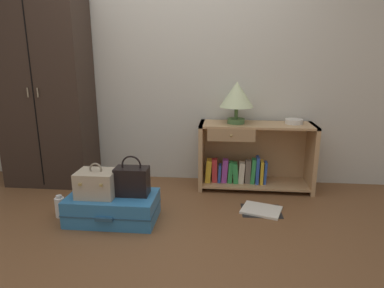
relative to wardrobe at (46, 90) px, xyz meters
The scene contains 11 objects.
ground_plane 2.05m from the wardrobe, 42.06° to the right, with size 9.00×9.00×0.00m, color brown.
back_wall 1.40m from the wardrobe, 12.46° to the left, with size 6.40×0.10×2.60m, color beige.
wardrobe is the anchor object (origin of this frame).
bookshelf 2.21m from the wardrobe, ahead, with size 1.14×0.39×0.68m.
table_lamp 1.94m from the wardrobe, ahead, with size 0.33×0.33×0.41m.
bowl 2.53m from the wardrobe, ahead, with size 0.18×0.18×0.05m, color silver.
suitcase_large 1.51m from the wardrobe, 41.03° to the right, with size 0.73×0.43×0.22m.
train_case 1.33m from the wardrobe, 45.48° to the right, with size 0.31×0.25×0.28m.
handbag 1.48m from the wardrobe, 35.29° to the right, with size 0.27×0.16×0.33m.
bottle 1.29m from the wardrobe, 60.03° to the right, with size 0.08×0.08×0.19m.
open_book_on_floor 2.44m from the wardrobe, 13.47° to the right, with size 0.39×0.35×0.02m.
Camera 1 is at (0.49, -2.06, 1.32)m, focal length 31.13 mm.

